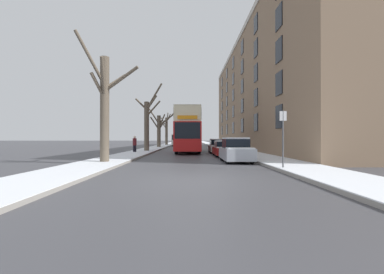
# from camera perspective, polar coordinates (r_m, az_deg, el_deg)

# --- Properties ---
(ground_plane) EXTENTS (320.00, 320.00, 0.00)m
(ground_plane) POSITION_cam_1_polar(r_m,az_deg,el_deg) (9.11, 0.43, -9.77)
(ground_plane) COLOR #424247
(sidewalk_left) EXTENTS (2.76, 130.00, 0.16)m
(sidewalk_left) POSITION_cam_1_polar(r_m,az_deg,el_deg) (62.20, -5.27, -1.61)
(sidewalk_left) COLOR gray
(sidewalk_left) RESTS_ON ground
(sidewalk_right) EXTENTS (2.76, 130.00, 0.16)m
(sidewalk_right) POSITION_cam_1_polar(r_m,az_deg,el_deg) (62.23, 4.39, -1.61)
(sidewalk_right) COLOR gray
(sidewalk_right) RESTS_ON ground
(terrace_facade_right) EXTENTS (9.10, 45.68, 15.65)m
(terrace_facade_right) POSITION_cam_1_polar(r_m,az_deg,el_deg) (38.22, 16.81, 9.24)
(terrace_facade_right) COLOR #8C7056
(terrace_facade_right) RESTS_ON ground
(bare_tree_left_0) EXTENTS (3.48, 2.53, 7.43)m
(bare_tree_left_0) POSITION_cam_1_polar(r_m,az_deg,el_deg) (15.79, -18.84, 6.95)
(bare_tree_left_0) COLOR brown
(bare_tree_left_0) RESTS_ON ground
(bare_tree_left_1) EXTENTS (3.00, 2.45, 7.51)m
(bare_tree_left_1) POSITION_cam_1_polar(r_m,az_deg,el_deg) (28.65, -9.87, 3.18)
(bare_tree_left_1) COLOR brown
(bare_tree_left_1) RESTS_ON ground
(bare_tree_left_2) EXTENTS (4.37, 2.26, 6.55)m
(bare_tree_left_2) POSITION_cam_1_polar(r_m,az_deg,el_deg) (41.06, -7.34, 1.80)
(bare_tree_left_2) COLOR brown
(bare_tree_left_2) RESTS_ON ground
(bare_tree_left_3) EXTENTS (3.28, 2.65, 7.07)m
(bare_tree_left_3) POSITION_cam_1_polar(r_m,az_deg,el_deg) (54.76, -5.69, 1.79)
(bare_tree_left_3) COLOR brown
(bare_tree_left_3) RESTS_ON ground
(double_decker_bus) EXTENTS (2.52, 10.54, 4.48)m
(double_decker_bus) POSITION_cam_1_polar(r_m,az_deg,el_deg) (27.61, -0.94, 1.85)
(double_decker_bus) COLOR red
(double_decker_bus) RESTS_ON ground
(parked_car_0) EXTENTS (1.73, 3.92, 1.55)m
(parked_car_0) POSITION_cam_1_polar(r_m,az_deg,el_deg) (16.67, 9.69, -3.02)
(parked_car_0) COLOR #9EA3AD
(parked_car_0) RESTS_ON ground
(parked_car_1) EXTENTS (1.78, 4.10, 1.33)m
(parked_car_1) POSITION_cam_1_polar(r_m,az_deg,el_deg) (21.68, 7.30, -2.62)
(parked_car_1) COLOR maroon
(parked_car_1) RESTS_ON ground
(parked_car_2) EXTENTS (1.79, 4.04, 1.45)m
(parked_car_2) POSITION_cam_1_polar(r_m,az_deg,el_deg) (26.84, 5.77, -2.09)
(parked_car_2) COLOR silver
(parked_car_2) RESTS_ON ground
(oncoming_van) EXTENTS (2.02, 5.70, 2.24)m
(oncoming_van) POSITION_cam_1_polar(r_m,az_deg,el_deg) (49.67, -3.21, -0.63)
(oncoming_van) COLOR white
(oncoming_van) RESTS_ON ground
(pedestrian_left_sidewalk) EXTENTS (0.38, 0.38, 1.74)m
(pedestrian_left_sidewalk) POSITION_cam_1_polar(r_m,az_deg,el_deg) (26.04, -12.63, -1.50)
(pedestrian_left_sidewalk) COLOR black
(pedestrian_left_sidewalk) RESTS_ON ground
(street_sign_post) EXTENTS (0.32, 0.07, 2.78)m
(street_sign_post) POSITION_cam_1_polar(r_m,az_deg,el_deg) (12.53, 19.57, 0.11)
(street_sign_post) COLOR #4C4F54
(street_sign_post) RESTS_ON ground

